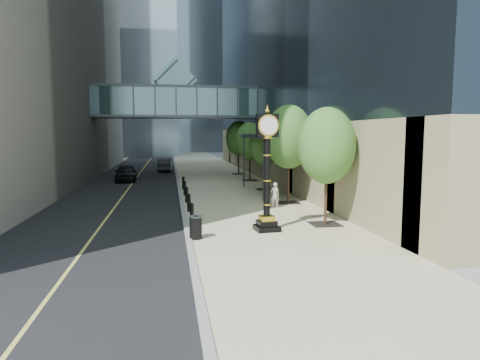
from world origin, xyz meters
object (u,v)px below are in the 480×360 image
at_px(street_clock, 267,179).
at_px(car_near, 126,173).
at_px(pedestrian, 275,195).
at_px(trash_bin, 196,228).
at_px(car_far, 165,165).

bearing_deg(street_clock, car_near, 104.70).
bearing_deg(pedestrian, car_near, -60.98).
relative_size(trash_bin, pedestrian, 0.60).
relative_size(pedestrian, car_near, 0.33).
bearing_deg(car_far, car_near, 73.46).
bearing_deg(pedestrian, trash_bin, 50.50).
bearing_deg(street_clock, car_far, 92.73).
distance_m(street_clock, car_far, 32.08).
bearing_deg(pedestrian, car_far, -78.45).
bearing_deg(car_near, car_far, 68.31).
bearing_deg(street_clock, pedestrian, 66.69).
distance_m(street_clock, trash_bin, 3.88).
bearing_deg(pedestrian, street_clock, 69.88).
bearing_deg(trash_bin, car_near, 102.29).
xyz_separation_m(street_clock, car_near, (-8.23, 21.96, -1.62)).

